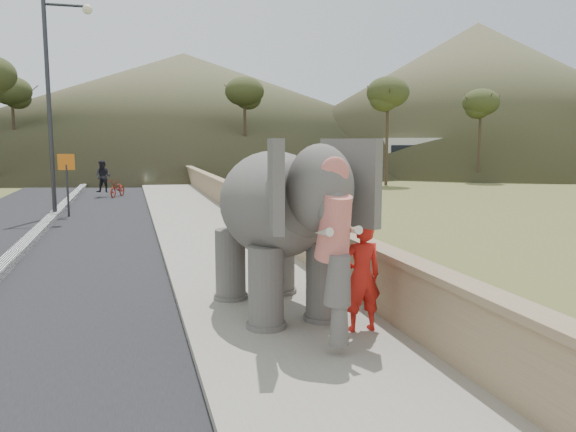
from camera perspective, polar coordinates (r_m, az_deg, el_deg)
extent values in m
cube|color=black|center=(15.37, -25.95, -3.92)|extent=(7.00, 120.00, 0.03)
cube|color=black|center=(15.36, -25.97, -3.57)|extent=(0.35, 120.00, 0.22)
cube|color=#9E9687|center=(15.27, -7.16, -3.04)|extent=(3.00, 120.00, 0.15)
cube|color=tan|center=(15.52, -1.15, -1.03)|extent=(0.30, 120.00, 1.10)
cylinder|color=#2E2F33|center=(22.91, -23.08, 9.83)|extent=(0.16, 0.16, 8.00)
cylinder|color=#2E2F33|center=(23.32, -21.54, 19.29)|extent=(1.60, 0.10, 0.10)
sphere|color=#FFF2CC|center=(23.25, -19.71, 19.16)|extent=(0.36, 0.36, 0.36)
cylinder|color=#2D2D33|center=(22.80, -21.48, 2.37)|extent=(0.08, 0.08, 2.00)
cube|color=orange|center=(22.74, -21.61, 5.13)|extent=(0.60, 0.05, 0.60)
imported|color=#AFB0B6|center=(44.62, 15.46, 4.60)|extent=(4.30, 1.89, 1.44)
cube|color=silver|center=(47.74, 16.38, 5.75)|extent=(11.27, 5.27, 3.10)
cube|color=#C65323|center=(51.79, 25.89, 5.42)|extent=(11.26, 4.18, 3.10)
cone|color=brown|center=(68.68, 18.48, 11.55)|extent=(56.00, 56.00, 16.00)
cone|color=brown|center=(75.30, -10.43, 10.67)|extent=(80.00, 80.00, 14.00)
imported|color=red|center=(8.20, 7.48, -6.06)|extent=(0.59, 0.39, 1.62)
imported|color=maroon|center=(30.23, -16.91, 2.69)|extent=(1.17, 1.80, 0.89)
imported|color=black|center=(30.20, -18.26, 3.83)|extent=(0.98, 0.88, 1.65)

